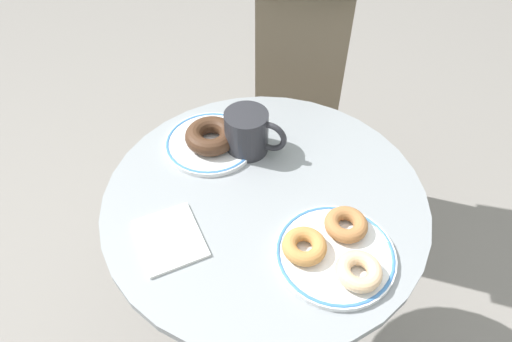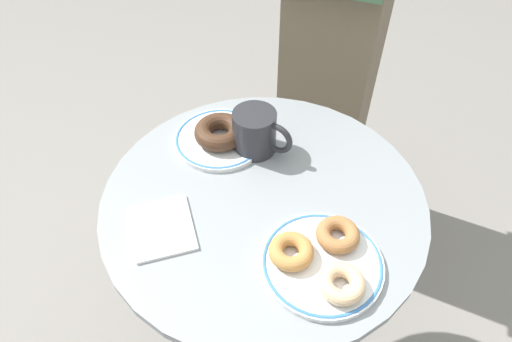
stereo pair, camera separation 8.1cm
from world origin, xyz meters
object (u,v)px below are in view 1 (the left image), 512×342
donut_chocolate (211,136)px  donut_cinnamon (346,224)px  plate_right (335,254)px  donut_glazed (359,271)px  plate_left (211,143)px  paper_napkin (170,238)px  coffee_mug (248,132)px  cafe_table (264,255)px  donut_old_fashioned (304,246)px

donut_chocolate → donut_cinnamon: donut_chocolate is taller
plate_right → donut_glazed: donut_glazed is taller
donut_chocolate → donut_glazed: donut_chocolate is taller
plate_right → donut_glazed: size_ratio=2.71×
plate_left → paper_napkin: size_ratio=1.54×
donut_cinnamon → coffee_mug: (-0.27, -0.02, 0.02)m
plate_left → coffee_mug: coffee_mug is taller
paper_napkin → coffee_mug: coffee_mug is taller
donut_cinnamon → plate_right: bearing=-59.9°
cafe_table → donut_chocolate: (-0.17, -0.01, 0.23)m
plate_left → donut_old_fashioned: bearing=-1.9°
cafe_table → plate_left: size_ratio=3.73×
donut_cinnamon → paper_napkin: donut_cinnamon is taller
cafe_table → donut_cinnamon: (0.15, 0.06, 0.23)m
paper_napkin → donut_chocolate: bearing=131.7°
cafe_table → plate_left: plate_left is taller
donut_chocolate → coffee_mug: 0.08m
donut_glazed → coffee_mug: coffee_mug is taller
plate_left → plate_right: same height
plate_right → coffee_mug: 0.30m
plate_left → donut_cinnamon: (0.33, 0.08, 0.02)m
paper_napkin → plate_left: bearing=132.6°
donut_old_fashioned → coffee_mug: bearing=165.5°
paper_napkin → coffee_mug: size_ratio=1.04×
plate_left → donut_glazed: (0.40, 0.03, 0.02)m
plate_right → cafe_table: bearing=-174.5°
plate_left → donut_cinnamon: 0.33m
coffee_mug → plate_right: bearing=-5.2°
donut_chocolate → donut_old_fashioned: 0.31m
plate_left → donut_cinnamon: donut_cinnamon is taller
donut_glazed → donut_chocolate: bearing=-175.6°
donut_old_fashioned → coffee_mug: 0.27m
cafe_table → donut_old_fashioned: donut_old_fashioned is taller
donut_glazed → donut_old_fashioned: bearing=-154.5°
plate_left → paper_napkin: plate_left is taller
cafe_table → paper_napkin: 0.28m
plate_left → plate_right: size_ratio=0.95×
donut_cinnamon → donut_old_fashioned: 0.09m
cafe_table → donut_cinnamon: size_ratio=9.57×
plate_right → plate_left: bearing=-175.1°
donut_old_fashioned → paper_napkin: (-0.15, -0.17, -0.02)m
donut_glazed → donut_old_fashioned: (-0.08, -0.04, 0.00)m
coffee_mug → donut_glazed: bearing=-4.5°
donut_glazed → paper_napkin: bearing=-138.7°
donut_old_fashioned → cafe_table: bearing=170.6°
cafe_table → donut_cinnamon: donut_cinnamon is taller
plate_right → donut_cinnamon: 0.06m
cafe_table → donut_glazed: 0.32m
plate_left → plate_right: (0.35, 0.03, 0.00)m
donut_cinnamon → paper_napkin: 0.30m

